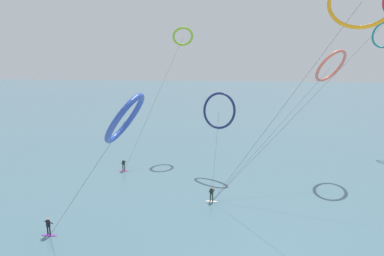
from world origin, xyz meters
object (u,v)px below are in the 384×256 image
surfer_ivory (212,195)px  kite_cobalt (125,118)px  kite_navy (219,111)px  surfer_violet (49,228)px  kite_coral (331,66)px  surfer_magenta (124,166)px  kite_lime (183,37)px  kite_amber (362,0)px

surfer_ivory → kite_cobalt: 17.95m
kite_navy → kite_cobalt: kite_cobalt is taller
surfer_violet → kite_coral: 38.77m
surfer_violet → kite_cobalt: size_ratio=0.13×
surfer_magenta → surfer_violet: same height
surfer_ivory → surfer_magenta: size_ratio=1.00×
kite_lime → kite_navy: size_ratio=1.68×
kite_navy → kite_coral: kite_coral is taller
surfer_ivory → kite_amber: bearing=-177.7°
surfer_ivory → surfer_violet: size_ratio=1.00×
surfer_ivory → surfer_magenta: (-12.80, 8.74, 0.00)m
kite_lime → kite_amber: kite_amber is taller
kite_navy → surfer_violet: bearing=-98.3°
kite_coral → kite_amber: bearing=38.4°
surfer_violet → kite_lime: bearing=95.2°
surfer_magenta → kite_lime: size_ratio=0.08×
kite_navy → kite_amber: bearing=-23.0°
surfer_magenta → kite_navy: kite_navy is taller
kite_amber → kite_cobalt: 21.37m
surfer_violet → kite_navy: 25.33m
kite_cobalt → surfer_ivory: bearing=162.0°
kite_lime → kite_cobalt: kite_lime is taller
kite_navy → surfer_ivory: bearing=-63.5°
kite_coral → surfer_ivory: bearing=-1.9°
kite_navy → kite_cobalt: size_ratio=0.90×
kite_lime → kite_cobalt: size_ratio=1.51×
surfer_ivory → kite_coral: (14.97, 12.94, 13.65)m
surfer_violet → kite_lime: (7.75, 30.45, 18.05)m
surfer_magenta → kite_cobalt: bearing=128.8°
kite_cobalt → surfer_violet: bearing=-113.4°
surfer_magenta → kite_cobalt: size_ratio=0.13×
surfer_violet → kite_coral: bearing=56.6°
surfer_ivory → kite_cobalt: (-5.09, -13.32, 10.90)m
kite_amber → kite_coral: (2.68, 17.22, -5.77)m
surfer_ivory → kite_coral: 24.04m
kite_amber → surfer_ivory: bearing=178.1°
surfer_magenta → surfer_ivory: bearing=165.2°
surfer_violet → kite_lime: size_ratio=0.08×
kite_lime → surfer_violet: bearing=62.0°
surfer_ivory → kite_navy: size_ratio=0.14×
kite_amber → kite_navy: bearing=146.3°
kite_amber → surfer_magenta: bearing=169.8°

